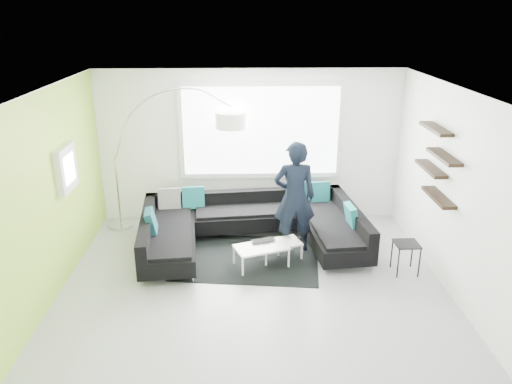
# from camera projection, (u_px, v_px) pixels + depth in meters

# --- Properties ---
(ground) EXTENTS (5.50, 5.50, 0.00)m
(ground) POSITION_uv_depth(u_px,v_px,m) (253.00, 284.00, 7.26)
(ground) COLOR gray
(ground) RESTS_ON ground
(room_shell) EXTENTS (5.54, 5.04, 2.82)m
(room_shell) POSITION_uv_depth(u_px,v_px,m) (256.00, 161.00, 6.83)
(room_shell) COLOR white
(room_shell) RESTS_ON ground
(sectional_sofa) EXTENTS (3.77, 2.55, 0.77)m
(sectional_sofa) POSITION_uv_depth(u_px,v_px,m) (252.00, 229.00, 8.26)
(sectional_sofa) COLOR black
(sectional_sofa) RESTS_ON ground
(rug) EXTENTS (2.42, 1.88, 0.01)m
(rug) POSITION_uv_depth(u_px,v_px,m) (247.00, 258.00, 8.00)
(rug) COLOR black
(rug) RESTS_ON ground
(coffee_table) EXTENTS (1.17, 0.90, 0.34)m
(coffee_table) POSITION_uv_depth(u_px,v_px,m) (271.00, 252.00, 7.84)
(coffee_table) COLOR silver
(coffee_table) RESTS_ON ground
(arc_lamp) EXTENTS (2.43, 0.97, 2.54)m
(arc_lamp) POSITION_uv_depth(u_px,v_px,m) (114.00, 160.00, 8.75)
(arc_lamp) COLOR silver
(arc_lamp) RESTS_ON ground
(side_table) EXTENTS (0.36, 0.36, 0.49)m
(side_table) POSITION_uv_depth(u_px,v_px,m) (405.00, 258.00, 7.51)
(side_table) COLOR black
(side_table) RESTS_ON ground
(person) EXTENTS (0.70, 0.48, 1.85)m
(person) POSITION_uv_depth(u_px,v_px,m) (295.00, 197.00, 8.00)
(person) COLOR black
(person) RESTS_ON ground
(laptop) EXTENTS (0.53, 0.47, 0.03)m
(laptop) POSITION_uv_depth(u_px,v_px,m) (265.00, 242.00, 7.76)
(laptop) COLOR black
(laptop) RESTS_ON coffee_table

